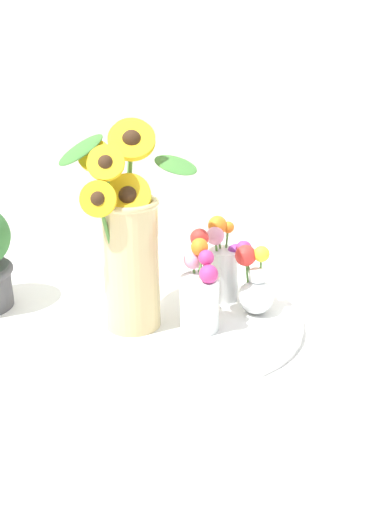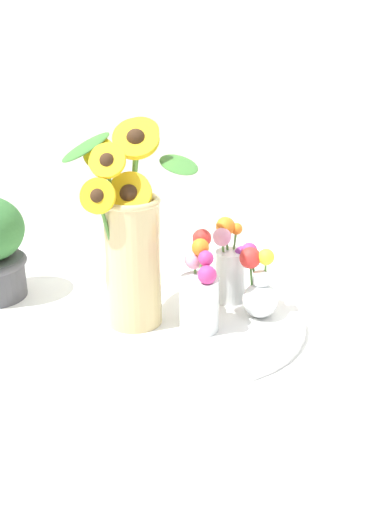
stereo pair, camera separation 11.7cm
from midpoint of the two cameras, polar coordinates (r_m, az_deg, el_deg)
name	(u,v)px [view 1 (the left image)]	position (r m, az deg, el deg)	size (l,w,h in m)	color
ground_plane	(201,336)	(1.19, -1.93, -7.66)	(6.00, 6.00, 0.00)	white
serving_tray	(192,322)	(1.23, -2.74, -6.32)	(0.46, 0.46, 0.02)	white
mason_jar_sunflowers	(132,244)	(1.15, -8.68, 1.10)	(0.28, 0.22, 0.40)	#D1B77A
vase_small_center	(201,291)	(1.15, -2.07, -3.43)	(0.08, 0.11, 0.19)	white
vase_bulb_right	(256,284)	(1.22, 3.46, -2.71)	(0.08, 0.09, 0.15)	white
vase_small_back	(225,263)	(1.27, 0.59, -0.77)	(0.08, 0.07, 0.18)	white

